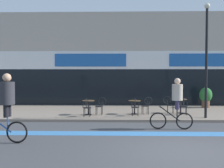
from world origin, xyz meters
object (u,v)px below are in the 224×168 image
(cafe_chair_2_near, at_px, (183,105))
(bistro_table_1, at_px, (135,104))
(cafe_chair_1_near, at_px, (135,106))
(cyclist_1, at_px, (6,102))
(planter_pot, at_px, (206,96))
(lamp_post, at_px, (206,52))
(cyclist_0, at_px, (176,100))
(cafe_chair_0_near, at_px, (87,106))
(bistro_table_0, at_px, (88,105))
(cafe_chair_2_side, at_px, (169,103))
(cafe_chair_1_side, at_px, (147,104))
(cafe_chair_0_side, at_px, (101,105))
(bistro_table_2, at_px, (181,103))

(cafe_chair_2_near, bearing_deg, bistro_table_1, 92.49)
(cafe_chair_1_near, relative_size, cyclist_1, 0.40)
(planter_pot, bearing_deg, lamp_post, -108.31)
(cafe_chair_1_near, xyz_separation_m, cyclist_0, (1.45, -2.46, 0.54))
(cyclist_0, bearing_deg, cafe_chair_2_near, -106.04)
(cafe_chair_0_near, bearing_deg, cyclist_1, 158.57)
(bistro_table_0, height_order, cyclist_1, cyclist_1)
(bistro_table_0, xyz_separation_m, cafe_chair_2_side, (4.22, 0.64, -0.00))
(cafe_chair_0_near, distance_m, cafe_chair_1_side, 3.13)
(cafe_chair_0_side, bearing_deg, cafe_chair_1_near, 174.76)
(cafe_chair_2_side, relative_size, cyclist_0, 0.44)
(cafe_chair_0_near, bearing_deg, cyclist_0, -116.38)
(cafe_chair_0_side, height_order, lamp_post, lamp_post)
(cafe_chair_1_side, xyz_separation_m, cafe_chair_2_side, (1.23, 0.38, 0.00))
(bistro_table_0, xyz_separation_m, bistro_table_2, (4.85, 0.63, 0.02))
(cafe_chair_0_side, height_order, cyclist_0, cyclist_0)
(cyclist_0, bearing_deg, cafe_chair_2_side, -92.96)
(bistro_table_2, relative_size, cafe_chair_1_side, 0.85)
(bistro_table_2, bearing_deg, bistro_table_1, -171.23)
(bistro_table_1, relative_size, cafe_chair_1_side, 0.79)
(cyclist_0, relative_size, cyclist_1, 0.92)
(planter_pot, relative_size, lamp_post, 0.23)
(cafe_chair_2_near, bearing_deg, lamp_post, -125.19)
(bistro_table_1, bearing_deg, cafe_chair_2_side, 11.98)
(bistro_table_2, xyz_separation_m, cafe_chair_2_side, (-0.62, 0.01, -0.02))
(lamp_post, bearing_deg, cafe_chair_0_side, 171.12)
(bistro_table_1, height_order, cafe_chair_0_near, cafe_chair_0_near)
(cafe_chair_0_side, xyz_separation_m, cafe_chair_2_near, (4.21, 0.01, 0.00))
(cafe_chair_1_side, bearing_deg, cyclist_0, 97.83)
(cafe_chair_1_side, height_order, cyclist_1, cyclist_1)
(cafe_chair_1_near, height_order, planter_pot, planter_pot)
(bistro_table_2, xyz_separation_m, cyclist_1, (-6.93, -5.67, 0.66))
(cafe_chair_0_side, height_order, cafe_chair_2_side, same)
(cafe_chair_1_side, distance_m, lamp_post, 3.88)
(bistro_table_1, xyz_separation_m, cafe_chair_1_near, (-0.00, -0.63, 0.01))
(bistro_table_0, height_order, cafe_chair_0_near, cafe_chair_0_near)
(bistro_table_2, distance_m, cafe_chair_0_near, 5.01)
(bistro_table_0, xyz_separation_m, cafe_chair_0_near, (-0.00, -0.63, -0.00))
(cafe_chair_0_near, bearing_deg, cafe_chair_0_side, -41.86)
(planter_pot, bearing_deg, bistro_table_2, -131.52)
(cafe_chair_1_side, distance_m, cyclist_0, 3.25)
(bistro_table_1, height_order, cyclist_1, cyclist_1)
(cafe_chair_0_side, bearing_deg, bistro_table_1, -164.92)
(cafe_chair_0_near, bearing_deg, cafe_chair_2_near, -78.86)
(bistro_table_1, xyz_separation_m, cafe_chair_2_side, (1.85, 0.39, 0.01))
(bistro_table_2, xyz_separation_m, cafe_chair_1_near, (-2.48, -1.01, -0.02))
(cafe_chair_2_near, xyz_separation_m, planter_pot, (2.11, 2.99, 0.18))
(cyclist_1, bearing_deg, cafe_chair_2_side, -135.27)
(cafe_chair_1_near, relative_size, planter_pot, 0.72)
(cafe_chair_1_near, bearing_deg, cafe_chair_2_side, -59.03)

